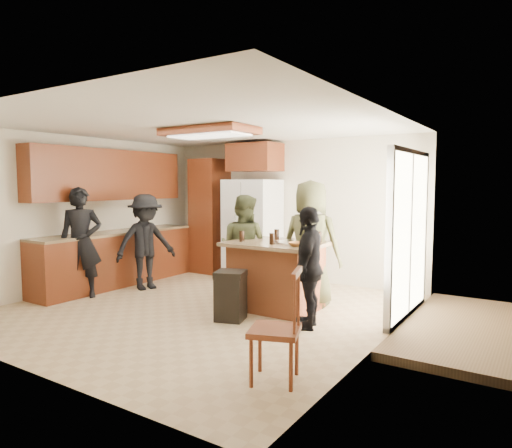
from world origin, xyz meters
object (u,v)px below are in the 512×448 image
Objects in this scene: person_behind_right at (311,243)px; person_behind_left at (244,248)px; kitchen_island at (276,275)px; person_front_left at (81,243)px; spindle_chair at (277,331)px; trash_bin at (231,295)px; person_counter at (146,242)px; person_side_right at (309,267)px; refrigerator at (252,229)px.

person_behind_left is at bearing 9.51° from person_behind_right.
person_behind_left is 0.75m from kitchen_island.
person_behind_right is (3.12, 1.47, 0.05)m from person_front_left.
spindle_chair reaches higher than kitchen_island.
spindle_chair is at bearing -59.55° from kitchen_island.
person_front_left is 1.69× the size of spindle_chair.
person_behind_right is 2.82× the size of trash_bin.
kitchen_island is 1.29× the size of spindle_chair.
person_front_left is 3.45m from person_behind_right.
person_counter is 1.22× the size of kitchen_island.
trash_bin is at bearing 138.46° from spindle_chair.
person_side_right is (0.43, -0.93, -0.16)m from person_behind_right.
person_behind_right is 0.67m from kitchen_island.
person_counter is 0.87× the size of refrigerator.
person_front_left is 1.15× the size of person_side_right.
kitchen_island is at bearing 47.44° from person_behind_right.
person_behind_left is at bearing 130.24° from spindle_chair.
person_behind_left is at bearing -131.72° from person_side_right.
kitchen_island is at bearing 159.01° from person_behind_left.
person_side_right is (1.41, -0.67, -0.05)m from person_behind_left.
person_counter reaches higher than person_side_right.
person_behind_left is 1.56m from refrigerator.
trash_bin is at bearing -85.85° from person_counter.
refrigerator is 1.41× the size of kitchen_island.
refrigerator is (0.99, 1.67, 0.12)m from person_counter.
trash_bin is at bearing -41.84° from person_front_left.
refrigerator is (-0.74, 1.37, 0.12)m from person_behind_left.
person_behind_right is at bearing -32.99° from refrigerator.
kitchen_island is at bearing 74.86° from trash_bin.
person_behind_left reaches higher than kitchen_island.
person_counter reaches higher than trash_bin.
trash_bin is at bearing 61.16° from person_behind_right.
person_front_left is at bearing -173.89° from trash_bin.
person_side_right is 2.32× the size of trash_bin.
person_behind_left is 1.14m from trash_bin.
trash_bin is (2.18, -0.64, -0.46)m from person_counter.
refrigerator is at bearing 13.56° from person_front_left.
person_front_left reaches higher than trash_bin.
refrigerator reaches higher than spindle_chair.
refrigerator reaches higher than person_side_right.
person_counter is 4.06m from spindle_chair.
person_side_right is (3.55, 0.55, -0.11)m from person_front_left.
refrigerator is 4.42m from spindle_chair.
person_behind_left is 2.48× the size of trash_bin.
person_side_right is at bearing 15.74° from trash_bin.
person_side_right is 0.94× the size of person_counter.
person_behind_left is (2.14, 1.22, -0.06)m from person_front_left.
person_front_left is 1.07× the size of person_behind_left.
spindle_chair is at bearing -61.56° from person_front_left.
kitchen_island is (-0.32, -0.41, -0.41)m from person_behind_right.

